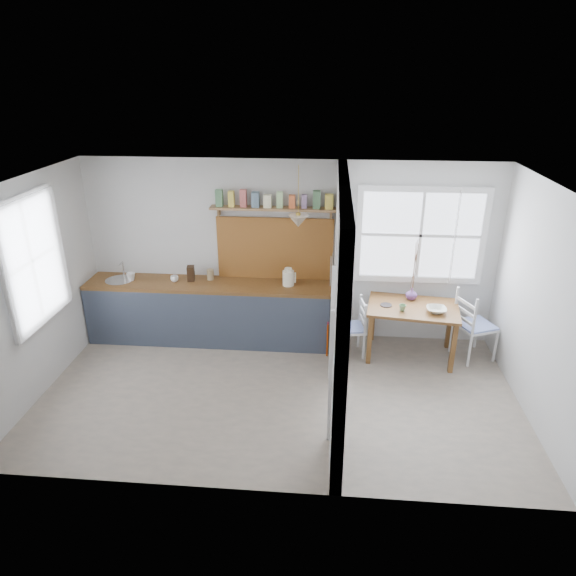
# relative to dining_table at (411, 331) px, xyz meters

# --- Properties ---
(floor) EXTENTS (5.80, 3.20, 0.01)m
(floor) POSITION_rel_dining_table_xyz_m (-1.72, -1.09, -0.37)
(floor) COLOR gray
(floor) RESTS_ON ground
(ceiling) EXTENTS (5.80, 3.20, 0.01)m
(ceiling) POSITION_rel_dining_table_xyz_m (-1.72, -1.09, 2.23)
(ceiling) COLOR #BEBEBE
(ceiling) RESTS_ON walls
(walls) EXTENTS (5.81, 3.21, 2.60)m
(walls) POSITION_rel_dining_table_xyz_m (-1.72, -1.09, 0.93)
(walls) COLOR #BEBEBE
(walls) RESTS_ON floor
(partition) EXTENTS (0.12, 3.20, 2.60)m
(partition) POSITION_rel_dining_table_xyz_m (-1.02, -1.03, 1.08)
(partition) COLOR #BEBEBE
(partition) RESTS_ON floor
(kitchen_window) EXTENTS (0.10, 1.16, 1.50)m
(kitchen_window) POSITION_rel_dining_table_xyz_m (-4.59, -1.09, 1.28)
(kitchen_window) COLOR white
(kitchen_window) RESTS_ON walls
(nook_window) EXTENTS (1.76, 0.10, 1.30)m
(nook_window) POSITION_rel_dining_table_xyz_m (0.08, 0.47, 1.23)
(nook_window) COLOR white
(nook_window) RESTS_ON walls
(counter) EXTENTS (3.50, 0.60, 0.90)m
(counter) POSITION_rel_dining_table_xyz_m (-2.85, 0.24, 0.08)
(counter) COLOR brown
(counter) RESTS_ON floor
(sink) EXTENTS (0.40, 0.40, 0.02)m
(sink) POSITION_rel_dining_table_xyz_m (-4.15, 0.21, 0.52)
(sink) COLOR silver
(sink) RESTS_ON counter
(backsplash) EXTENTS (1.65, 0.03, 0.90)m
(backsplash) POSITION_rel_dining_table_xyz_m (-1.93, 0.49, 0.98)
(backsplash) COLOR brown
(backsplash) RESTS_ON walls
(shelf) EXTENTS (1.75, 0.20, 0.21)m
(shelf) POSITION_rel_dining_table_xyz_m (-1.93, 0.40, 1.64)
(shelf) COLOR #986D48
(shelf) RESTS_ON walls
(pendant_lamp) EXTENTS (0.26, 0.26, 0.16)m
(pendant_lamp) POSITION_rel_dining_table_xyz_m (-1.57, 0.06, 1.51)
(pendant_lamp) COLOR beige
(pendant_lamp) RESTS_ON ceiling
(utensil_rail) EXTENTS (0.02, 0.50, 0.02)m
(utensil_rail) POSITION_rel_dining_table_xyz_m (-1.11, -0.19, 1.08)
(utensil_rail) COLOR silver
(utensil_rail) RESTS_ON partition
(dining_table) EXTENTS (1.29, 0.95, 0.75)m
(dining_table) POSITION_rel_dining_table_xyz_m (0.00, 0.00, 0.00)
(dining_table) COLOR brown
(dining_table) RESTS_ON floor
(chair_left) EXTENTS (0.43, 0.43, 0.82)m
(chair_left) POSITION_rel_dining_table_xyz_m (-0.83, -0.03, 0.04)
(chair_left) COLOR silver
(chair_left) RESTS_ON floor
(chair_right) EXTENTS (0.59, 0.59, 0.99)m
(chair_right) POSITION_rel_dining_table_xyz_m (0.86, 0.03, 0.12)
(chair_right) COLOR silver
(chair_right) RESTS_ON floor
(kettle) EXTENTS (0.23, 0.20, 0.26)m
(kettle) POSITION_rel_dining_table_xyz_m (-1.71, 0.23, 0.65)
(kettle) COLOR white
(kettle) RESTS_ON counter
(mug_a) EXTENTS (0.15, 0.15, 0.11)m
(mug_a) POSITION_rel_dining_table_xyz_m (-3.97, 0.21, 0.58)
(mug_a) COLOR white
(mug_a) RESTS_ON counter
(mug_b) EXTENTS (0.14, 0.14, 0.09)m
(mug_b) POSITION_rel_dining_table_xyz_m (-3.34, 0.23, 0.57)
(mug_b) COLOR white
(mug_b) RESTS_ON counter
(knife_block) EXTENTS (0.12, 0.15, 0.21)m
(knife_block) POSITION_rel_dining_table_xyz_m (-3.12, 0.29, 0.63)
(knife_block) COLOR black
(knife_block) RESTS_ON counter
(jar) EXTENTS (0.13, 0.13, 0.15)m
(jar) POSITION_rel_dining_table_xyz_m (-2.85, 0.35, 0.60)
(jar) COLOR #958059
(jar) RESTS_ON counter
(towel_magenta) EXTENTS (0.02, 0.03, 0.50)m
(towel_magenta) POSITION_rel_dining_table_xyz_m (-1.14, -0.12, -0.10)
(towel_magenta) COLOR #AC2E5A
(towel_magenta) RESTS_ON counter
(towel_orange) EXTENTS (0.02, 0.03, 0.49)m
(towel_orange) POSITION_rel_dining_table_xyz_m (-1.14, -0.14, -0.12)
(towel_orange) COLOR #C33D02
(towel_orange) RESTS_ON counter
(bowl) EXTENTS (0.26, 0.26, 0.06)m
(bowl) POSITION_rel_dining_table_xyz_m (0.28, -0.15, 0.41)
(bowl) COLOR beige
(bowl) RESTS_ON dining_table
(table_cup) EXTENTS (0.10, 0.10, 0.09)m
(table_cup) POSITION_rel_dining_table_xyz_m (-0.17, -0.15, 0.42)
(table_cup) COLOR #699364
(table_cup) RESTS_ON dining_table
(plate) EXTENTS (0.20, 0.20, 0.01)m
(plate) POSITION_rel_dining_table_xyz_m (-0.36, 0.00, 0.38)
(plate) COLOR black
(plate) RESTS_ON dining_table
(vase) EXTENTS (0.20, 0.20, 0.17)m
(vase) POSITION_rel_dining_table_xyz_m (-0.00, 0.24, 0.46)
(vase) COLOR #593471
(vase) RESTS_ON dining_table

